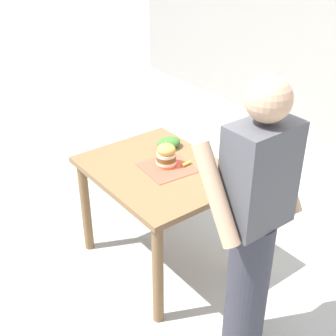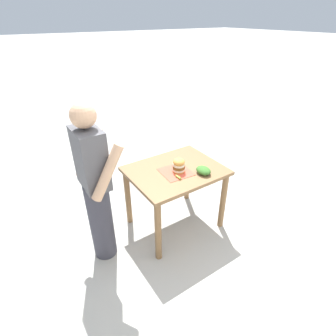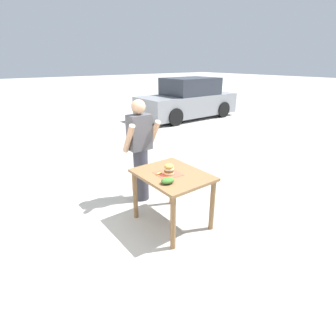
# 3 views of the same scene
# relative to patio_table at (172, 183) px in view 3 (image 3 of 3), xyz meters

# --- Properties ---
(ground_plane) EXTENTS (80.00, 80.00, 0.00)m
(ground_plane) POSITION_rel_patio_table_xyz_m (0.00, 0.00, -0.65)
(ground_plane) COLOR #ADAAA3
(patio_table) EXTENTS (0.81, 1.03, 0.79)m
(patio_table) POSITION_rel_patio_table_xyz_m (0.00, 0.00, 0.00)
(patio_table) COLOR brown
(patio_table) RESTS_ON ground
(serving_paper) EXTENTS (0.34, 0.34, 0.00)m
(serving_paper) POSITION_rel_patio_table_xyz_m (-0.05, 0.03, 0.14)
(serving_paper) COLOR #D64C38
(serving_paper) RESTS_ON patio_table
(sandwich) EXTENTS (0.14, 0.14, 0.19)m
(sandwich) POSITION_rel_patio_table_xyz_m (-0.06, 0.00, 0.22)
(sandwich) COLOR gold
(sandwich) RESTS_ON serving_paper
(pickle_spear) EXTENTS (0.07, 0.03, 0.02)m
(pickle_spear) POSITION_rel_patio_table_xyz_m (-0.17, 0.08, 0.16)
(pickle_spear) COLOR #8EA83D
(pickle_spear) RESTS_ON serving_paper
(side_salad) EXTENTS (0.18, 0.14, 0.08)m
(side_salad) POSITION_rel_patio_table_xyz_m (-0.24, -0.20, 0.18)
(side_salad) COLOR #386B28
(side_salad) RESTS_ON patio_table
(diner_across_table) EXTENTS (0.55, 0.35, 1.69)m
(diner_across_table) POSITION_rel_patio_table_xyz_m (0.04, 0.90, 0.23)
(diner_across_table) COLOR #33333D
(diner_across_table) RESTS_ON ground
(parked_car_mid_block) EXTENTS (4.20, 1.84, 1.60)m
(parked_car_mid_block) POSITION_rel_patio_table_xyz_m (5.33, 5.68, 0.07)
(parked_car_mid_block) COLOR gray
(parked_car_mid_block) RESTS_ON ground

